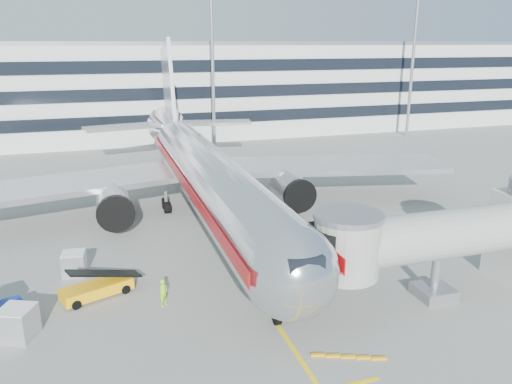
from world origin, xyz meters
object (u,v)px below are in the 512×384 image
object	(u,v)px
cargo_container_right	(74,263)
ramp_worker	(164,293)
main_jet	(203,171)
belt_loader	(97,288)
cargo_container_front	(18,323)

from	to	relation	value
cargo_container_right	ramp_worker	xyz separation A→B (m)	(5.31, -6.20, 0.05)
main_jet	belt_loader	distance (m)	16.83
main_jet	cargo_container_front	world-z (taller)	main_jet
cargo_container_front	ramp_worker	distance (m)	8.05
belt_loader	cargo_container_front	xyz separation A→B (m)	(-4.10, -3.51, 0.28)
cargo_container_front	belt_loader	bearing A→B (deg)	40.56
belt_loader	ramp_worker	xyz separation A→B (m)	(3.87, -2.39, 0.24)
belt_loader	cargo_container_right	size ratio (longest dim) A/B	2.78
main_jet	belt_loader	bearing A→B (deg)	-126.21
main_jet	cargo_container_front	bearing A→B (deg)	-129.47
belt_loader	cargo_container_front	bearing A→B (deg)	-139.44
belt_loader	main_jet	bearing A→B (deg)	53.79
ramp_worker	main_jet	bearing A→B (deg)	26.97
main_jet	belt_loader	world-z (taller)	main_jet
main_jet	cargo_container_front	size ratio (longest dim) A/B	22.90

